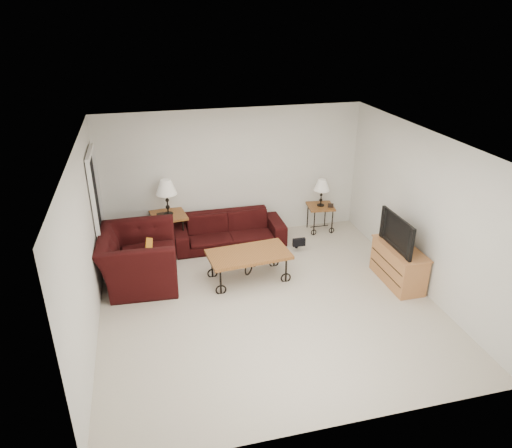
# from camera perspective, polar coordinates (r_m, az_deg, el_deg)

# --- Properties ---
(ground) EXTENTS (5.00, 5.00, 0.00)m
(ground) POSITION_cam_1_polar(r_m,az_deg,el_deg) (7.36, 1.33, -9.32)
(ground) COLOR beige
(ground) RESTS_ON ground
(wall_back) EXTENTS (5.00, 0.02, 2.50)m
(wall_back) POSITION_cam_1_polar(r_m,az_deg,el_deg) (9.01, -2.78, 6.10)
(wall_back) COLOR silver
(wall_back) RESTS_ON ground
(wall_front) EXTENTS (5.00, 0.02, 2.50)m
(wall_front) POSITION_cam_1_polar(r_m,az_deg,el_deg) (4.73, 9.65, -13.10)
(wall_front) COLOR silver
(wall_front) RESTS_ON ground
(wall_left) EXTENTS (0.02, 5.00, 2.50)m
(wall_left) POSITION_cam_1_polar(r_m,az_deg,el_deg) (6.60, -20.02, -2.68)
(wall_left) COLOR silver
(wall_left) RESTS_ON ground
(wall_right) EXTENTS (0.02, 5.00, 2.50)m
(wall_right) POSITION_cam_1_polar(r_m,az_deg,el_deg) (7.74, 19.59, 1.44)
(wall_right) COLOR silver
(wall_right) RESTS_ON ground
(ceiling) EXTENTS (5.00, 5.00, 0.00)m
(ceiling) POSITION_cam_1_polar(r_m,az_deg,el_deg) (6.31, 1.55, 9.83)
(ceiling) COLOR white
(ceiling) RESTS_ON wall_back
(doorway) EXTENTS (0.08, 0.94, 2.04)m
(doorway) POSITION_cam_1_polar(r_m,az_deg,el_deg) (8.19, -18.72, 1.08)
(doorway) COLOR black
(doorway) RESTS_ON ground
(sofa) EXTENTS (2.08, 0.81, 0.61)m
(sofa) POSITION_cam_1_polar(r_m,az_deg,el_deg) (8.89, -3.29, -0.75)
(sofa) COLOR black
(sofa) RESTS_ON ground
(side_table_left) EXTENTS (0.69, 0.69, 0.67)m
(side_table_left) POSITION_cam_1_polar(r_m,az_deg,el_deg) (8.93, -10.45, -0.80)
(side_table_left) COLOR brown
(side_table_left) RESTS_ON ground
(side_table_right) EXTENTS (0.56, 0.56, 0.55)m
(side_table_right) POSITION_cam_1_polar(r_m,az_deg,el_deg) (9.55, 7.76, 0.72)
(side_table_right) COLOR brown
(side_table_right) RESTS_ON ground
(lamp_left) EXTENTS (0.43, 0.43, 0.67)m
(lamp_left) POSITION_cam_1_polar(r_m,az_deg,el_deg) (8.67, -10.78, 3.21)
(lamp_left) COLOR black
(lamp_left) RESTS_ON side_table_left
(lamp_right) EXTENTS (0.34, 0.34, 0.55)m
(lamp_right) POSITION_cam_1_polar(r_m,az_deg,el_deg) (9.34, 7.95, 3.79)
(lamp_right) COLOR black
(lamp_right) RESTS_ON side_table_right
(photo_frame_left) EXTENTS (0.13, 0.06, 0.11)m
(photo_frame_left) POSITION_cam_1_polar(r_m,az_deg,el_deg) (8.63, -11.56, 1.03)
(photo_frame_left) COLOR black
(photo_frame_left) RESTS_ON side_table_left
(photo_frame_right) EXTENTS (0.11, 0.05, 0.09)m
(photo_frame_right) POSITION_cam_1_polar(r_m,az_deg,el_deg) (9.35, 9.06, 2.23)
(photo_frame_right) COLOR black
(photo_frame_right) RESTS_ON side_table_right
(coffee_table) EXTENTS (1.38, 0.83, 0.50)m
(coffee_table) POSITION_cam_1_polar(r_m,az_deg,el_deg) (7.78, -0.89, -5.14)
(coffee_table) COLOR brown
(coffee_table) RESTS_ON ground
(armchair) EXTENTS (1.27, 1.43, 0.89)m
(armchair) POSITION_cam_1_polar(r_m,az_deg,el_deg) (7.85, -14.07, -4.04)
(armchair) COLOR black
(armchair) RESTS_ON ground
(throw_pillow) EXTENTS (0.13, 0.41, 0.40)m
(throw_pillow) POSITION_cam_1_polar(r_m,az_deg,el_deg) (7.77, -13.02, -3.60)
(throw_pillow) COLOR #B86F17
(throw_pillow) RESTS_ON armchair
(tv_stand) EXTENTS (0.44, 1.06, 0.64)m
(tv_stand) POSITION_cam_1_polar(r_m,az_deg,el_deg) (8.02, 16.92, -4.76)
(tv_stand) COLOR #BC7346
(tv_stand) RESTS_ON ground
(television) EXTENTS (0.13, 0.95, 0.55)m
(television) POSITION_cam_1_polar(r_m,az_deg,el_deg) (7.74, 17.33, -0.95)
(television) COLOR black
(television) RESTS_ON tv_stand
(backpack) EXTENTS (0.43, 0.38, 0.47)m
(backpack) POSITION_cam_1_polar(r_m,az_deg,el_deg) (8.79, 4.99, -1.61)
(backpack) COLOR black
(backpack) RESTS_ON ground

